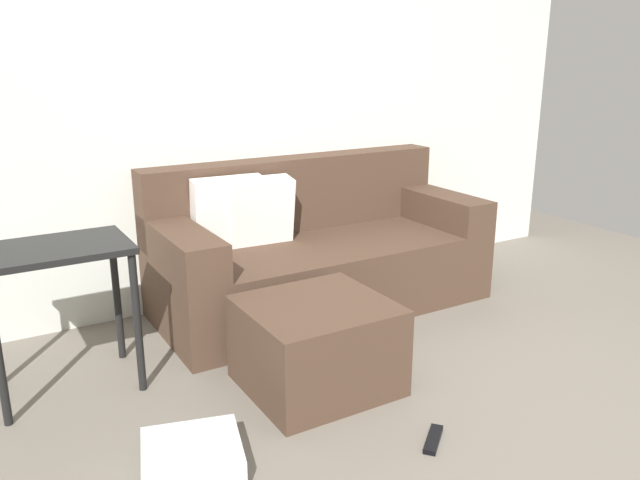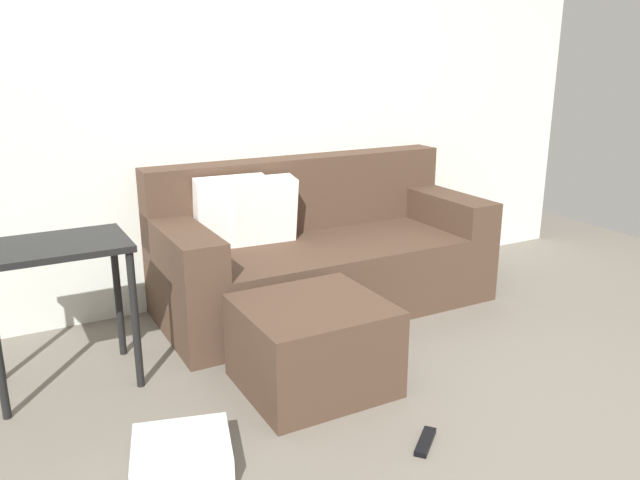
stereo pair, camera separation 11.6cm
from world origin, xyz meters
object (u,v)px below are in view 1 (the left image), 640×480
at_px(storage_bin, 192,459).
at_px(side_table, 57,271).
at_px(ottoman, 317,345).
at_px(couch_sectional, 315,252).
at_px(remote_near_ottoman, 433,439).

height_order(storage_bin, side_table, side_table).
bearing_deg(side_table, ottoman, -29.78).
relative_size(couch_sectional, ottoman, 3.09).
bearing_deg(storage_bin, ottoman, 24.57).
relative_size(ottoman, remote_near_ottoman, 3.34).
xyz_separation_m(couch_sectional, ottoman, (-0.51, -0.90, -0.12)).
distance_m(couch_sectional, remote_near_ottoman, 1.60).
distance_m(couch_sectional, storage_bin, 1.77).
bearing_deg(couch_sectional, storage_bin, -135.31).
relative_size(ottoman, storage_bin, 1.79).
bearing_deg(side_table, storage_bin, -73.35).
bearing_deg(storage_bin, remote_near_ottoman, -18.29).
height_order(storage_bin, remote_near_ottoman, storage_bin).
distance_m(ottoman, storage_bin, 0.82).
height_order(couch_sectional, storage_bin, couch_sectional).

